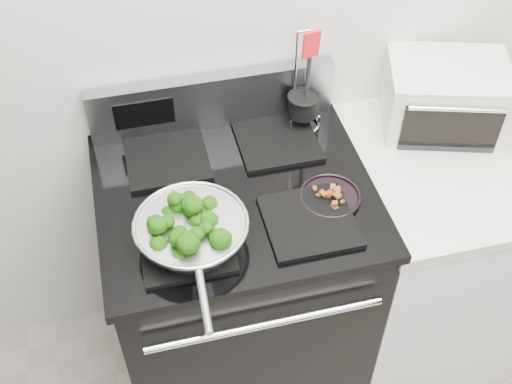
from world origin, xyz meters
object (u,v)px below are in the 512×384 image
object	(u,v)px
gas_range	(238,284)
bacon_plate	(330,194)
toaster_oven	(445,96)
utensil_holder	(303,110)
skillet	(192,230)

from	to	relation	value
gas_range	bacon_plate	world-z (taller)	gas_range
bacon_plate	toaster_oven	bearing A→B (deg)	29.95
bacon_plate	utensil_holder	world-z (taller)	utensil_holder
skillet	toaster_oven	distance (m)	0.93
toaster_oven	gas_range	bearing A→B (deg)	-149.98
toaster_oven	bacon_plate	bearing A→B (deg)	-133.17
skillet	bacon_plate	size ratio (longest dim) A/B	2.75
gas_range	utensil_holder	world-z (taller)	utensil_holder
gas_range	utensil_holder	bearing A→B (deg)	39.95
utensil_holder	toaster_oven	size ratio (longest dim) A/B	0.80
skillet	utensil_holder	size ratio (longest dim) A/B	1.38
bacon_plate	utensil_holder	distance (m)	0.33
gas_range	toaster_oven	size ratio (longest dim) A/B	2.62
skillet	gas_range	bearing A→B (deg)	50.51
gas_range	bacon_plate	xyz separation A→B (m)	(0.25, -0.10, 0.48)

